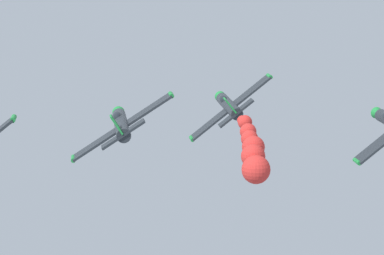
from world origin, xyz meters
TOP-DOWN VIEW (x-y plane):
  - airplane_lead at (4.76, 11.08)m, footprint 7.72×10.35m
  - smoke_trail_lead at (4.36, -3.24)m, footprint 2.43×11.74m
  - airplane_left_inner at (-5.72, -0.33)m, footprint 8.26×10.35m

SIDE VIEW (x-z plane):
  - smoke_trail_lead at x=4.36m, z-range 81.23..84.94m
  - airplane_lead at x=4.76m, z-range 81.25..87.46m
  - airplane_left_inner at x=-5.72m, z-range 82.26..87.70m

